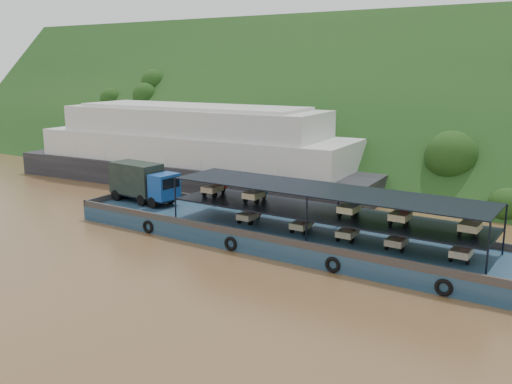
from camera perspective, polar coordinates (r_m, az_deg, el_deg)
The scene contains 4 objects.
ground at distance 42.36m, azimuth 0.05°, elevation -5.30°, with size 160.00×160.00×0.00m, color brown.
hillside at distance 74.32m, azimuth 15.37°, elevation 2.06°, with size 140.00×28.00×28.00m, color #153714.
cargo_barge at distance 43.08m, azimuth 1.05°, elevation -3.41°, with size 35.00×7.18×4.61m.
passenger_ferry at distance 64.01m, azimuth -6.26°, elevation 4.22°, with size 43.70×13.91×8.71m.
Camera 1 is at (21.96, -33.80, 13.02)m, focal length 40.00 mm.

